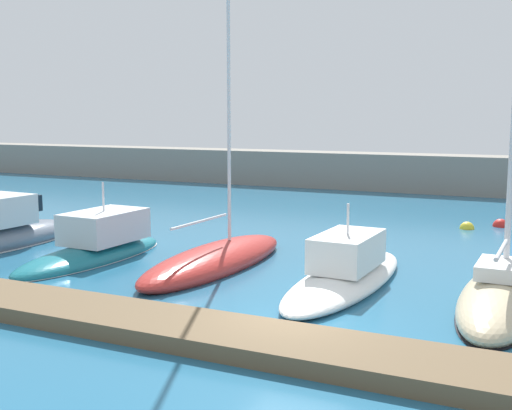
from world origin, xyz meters
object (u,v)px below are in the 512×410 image
at_px(motorboat_teal_second, 96,247).
at_px(motorboat_white_fourth, 347,271).
at_px(sailboat_red_third, 216,258).
at_px(mooring_buoy_red, 501,227).
at_px(sailboat_sand_fifth, 501,296).
at_px(mooring_buoy_yellow, 467,229).

bearing_deg(motorboat_teal_second, motorboat_white_fourth, -85.61).
relative_size(sailboat_red_third, motorboat_white_fourth, 1.86).
distance_m(motorboat_white_fourth, mooring_buoy_red, 14.00).
xyz_separation_m(motorboat_white_fourth, sailboat_sand_fifth, (4.67, -0.44, -0.13)).
xyz_separation_m(mooring_buoy_yellow, mooring_buoy_red, (1.41, 1.33, 0.00)).
distance_m(sailboat_sand_fifth, mooring_buoy_yellow, 12.86).
bearing_deg(sailboat_red_third, motorboat_teal_second, 100.97).
height_order(motorboat_teal_second, mooring_buoy_yellow, motorboat_teal_second).
xyz_separation_m(sailboat_sand_fifth, mooring_buoy_red, (-1.01, 13.95, -0.32)).
distance_m(sailboat_red_third, motorboat_white_fourth, 4.95).
relative_size(sailboat_sand_fifth, mooring_buoy_yellow, 18.21).
height_order(mooring_buoy_yellow, mooring_buoy_red, mooring_buoy_red).
height_order(motorboat_teal_second, sailboat_red_third, sailboat_red_third).
height_order(sailboat_red_third, motorboat_white_fourth, sailboat_red_third).
bearing_deg(mooring_buoy_red, motorboat_teal_second, -134.04).
bearing_deg(motorboat_teal_second, sailboat_red_third, -79.26).
xyz_separation_m(sailboat_red_third, motorboat_white_fourth, (4.94, -0.36, 0.13)).
bearing_deg(mooring_buoy_red, mooring_buoy_yellow, -136.70).
distance_m(sailboat_sand_fifth, mooring_buoy_red, 13.99).
height_order(sailboat_red_third, sailboat_sand_fifth, sailboat_red_third).
bearing_deg(mooring_buoy_yellow, mooring_buoy_red, 43.30).
relative_size(motorboat_teal_second, mooring_buoy_red, 10.16).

